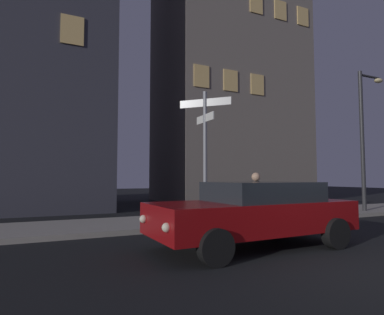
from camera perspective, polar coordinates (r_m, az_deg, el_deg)
ground_plane at (r=5.90m, az=30.78°, el=-17.66°), size 80.00×80.00×0.00m
sidewalk_kerb at (r=10.71m, az=1.34°, el=-11.23°), size 40.00×2.77×0.14m
signpost at (r=9.74m, az=2.38°, el=2.49°), size 1.19×1.19×4.02m
street_lamp at (r=15.08m, az=28.73°, el=4.75°), size 1.47×0.28×5.80m
car_side_parked at (r=6.99m, az=11.24°, el=-9.52°), size 4.57×2.11×1.39m
cyclist at (r=8.16m, az=11.23°, el=-8.74°), size 1.82×0.33×1.61m
building_right_block at (r=22.29m, az=6.62°, el=15.61°), size 9.07×6.30×17.66m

